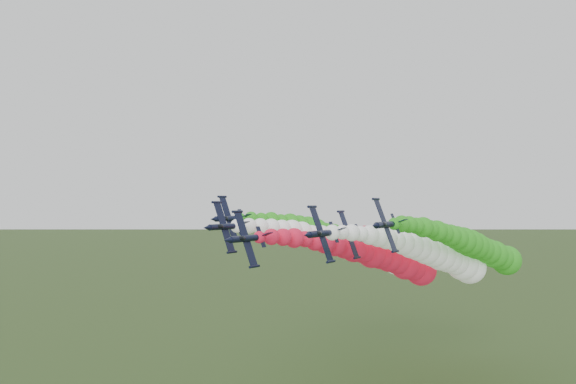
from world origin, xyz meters
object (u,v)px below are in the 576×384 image
Objects in this scene: jet_lead at (384,258)px; jet_outer_right at (478,248)px; jet_trail at (446,254)px; jet_outer_left at (353,241)px; jet_inner_right at (440,256)px; jet_inner_left at (360,249)px.

jet_lead is 1.00× the size of jet_outer_right.
jet_outer_right is 1.00× the size of jet_trail.
jet_trail is (23.62, 12.03, -3.52)m from jet_outer_left.
jet_trail is (7.79, 27.52, -0.63)m from jet_lead.
jet_inner_right is (11.67, 8.49, 0.51)m from jet_lead.
jet_lead is 1.01× the size of jet_outer_left.
jet_outer_right is (19.24, 16.84, 2.31)m from jet_lead.
jet_lead is at bearing -138.81° from jet_outer_right.
jet_lead is 25.67m from jet_outer_right.
jet_inner_left is 27.63m from jet_trail.
jet_outer_right reaches higher than jet_inner_left.
jet_outer_left reaches higher than jet_inner_left.
jet_lead is 10.73m from jet_inner_left.
jet_lead is 1.00× the size of jet_inner_right.
jet_inner_right is (20.64, 2.82, -1.09)m from jet_inner_left.
jet_inner_left is 12.05m from jet_outer_left.
jet_inner_left is at bearing -172.22° from jet_inner_right.
jet_outer_right is (35.07, 1.35, -0.58)m from jet_outer_left.
jet_inner_left is 20.86m from jet_inner_right.
jet_outer_right is 15.93m from jet_trail.
jet_outer_left is 35.10m from jet_outer_right.
jet_inner_left reaches higher than jet_trail.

